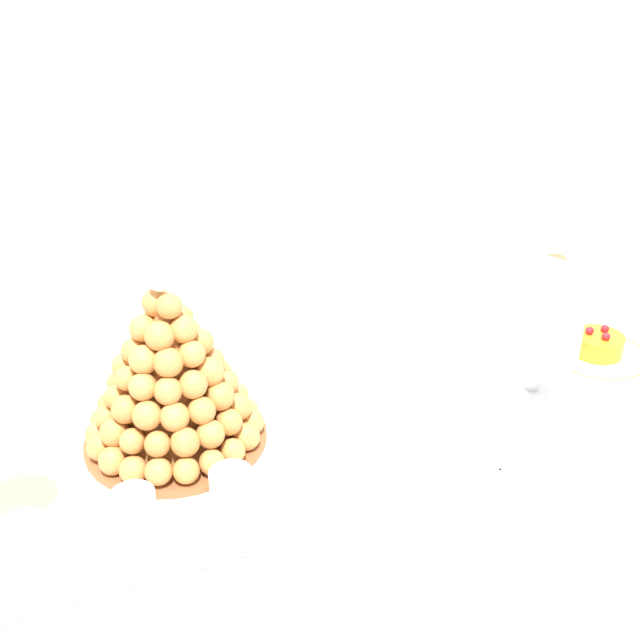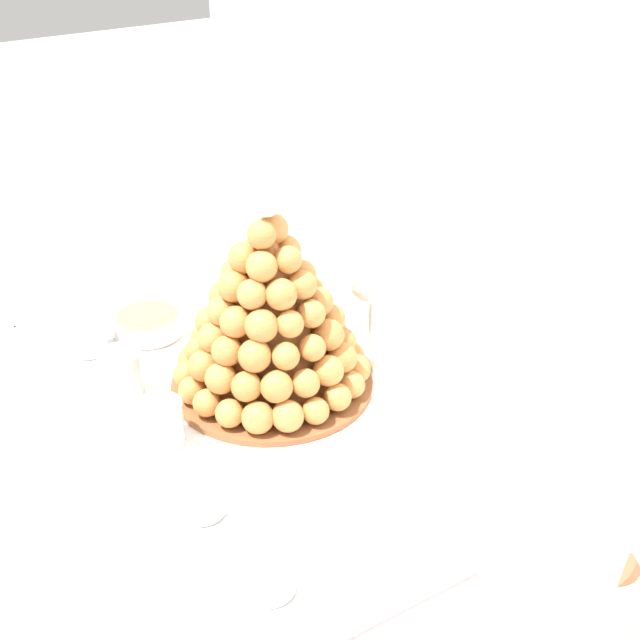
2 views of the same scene
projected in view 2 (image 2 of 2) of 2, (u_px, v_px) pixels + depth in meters
buffet_table at (298, 558)px, 1.00m from camera, size 1.39×0.85×0.78m
serving_tray at (247, 417)px, 1.06m from camera, size 0.67×0.38×0.02m
croquembouche at (270, 315)px, 1.06m from camera, size 0.25×0.25×0.26m
dessert_cup_left at (86, 333)px, 1.17m from camera, size 0.06×0.06×0.06m
dessert_cup_mid_left at (121, 375)px, 1.08m from camera, size 0.05×0.05×0.06m
dessert_cup_centre at (160, 425)px, 1.00m from camera, size 0.05×0.05×0.05m
dessert_cup_mid_right at (200, 494)px, 0.90m from camera, size 0.05×0.05×0.05m
dessert_cup_right at (267, 566)px, 0.81m from camera, size 0.05×0.05×0.06m
creme_brulee_ramekin at (148, 323)px, 1.22m from camera, size 0.10×0.10×0.03m
macaron_goblet at (561, 638)px, 0.61m from camera, size 0.12×0.12×0.23m
wine_glass at (373, 282)px, 1.10m from camera, size 0.07×0.07×0.17m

